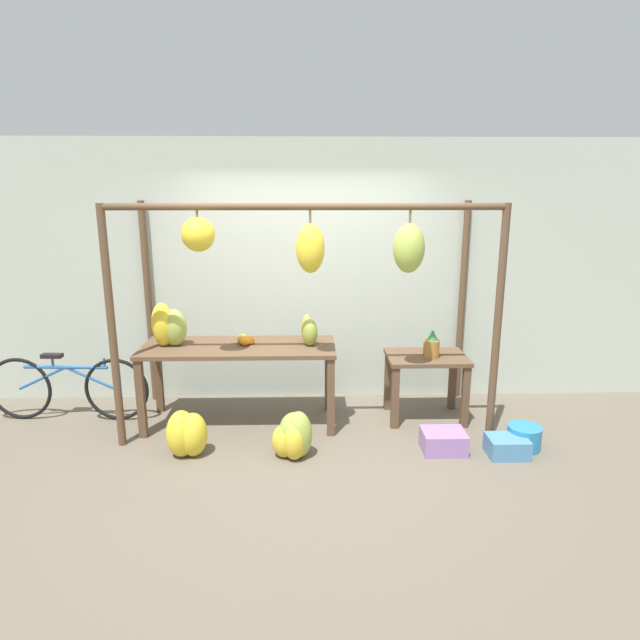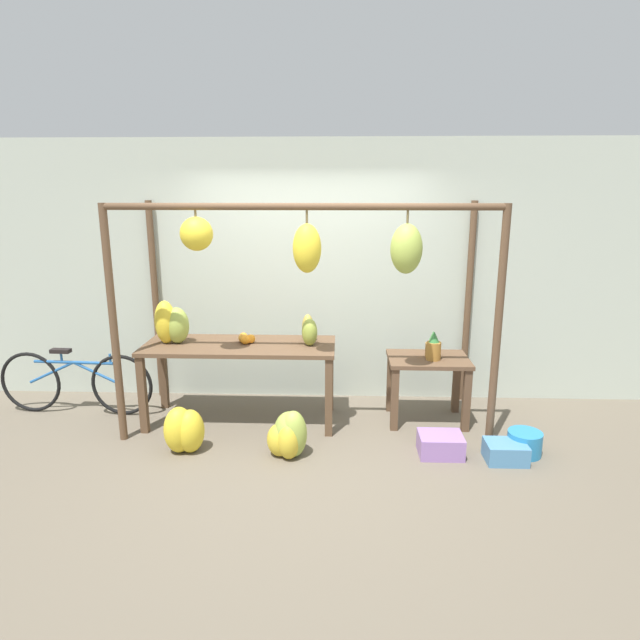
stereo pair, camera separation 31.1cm
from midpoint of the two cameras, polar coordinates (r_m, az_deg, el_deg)
ground_plane at (r=4.84m, az=-0.05°, el=-14.31°), size 20.00×20.00×0.00m
shop_wall_back at (r=5.81m, az=0.51°, el=5.07°), size 8.00×0.08×2.80m
stall_awning at (r=4.77m, az=0.82°, el=5.67°), size 3.46×1.27×2.17m
display_table_main at (r=5.30m, az=-6.89°, el=-3.70°), size 1.87×0.71×0.80m
display_table_side at (r=5.46m, az=13.03°, el=-5.49°), size 0.79×0.56×0.67m
banana_pile_on_table at (r=5.37m, az=-14.02°, el=-0.40°), size 0.38×0.29×0.43m
orange_pile at (r=5.29m, az=-6.18°, el=-2.00°), size 0.17×0.19×0.10m
pineapple_cluster at (r=5.37m, az=13.61°, el=-2.82°), size 0.15×0.23×0.28m
banana_pile_ground_left at (r=4.93m, az=-12.50°, el=-11.44°), size 0.45×0.37×0.42m
banana_pile_ground_right at (r=4.75m, az=-1.44°, el=-12.29°), size 0.44×0.40×0.43m
fruit_crate_white at (r=4.97m, az=14.53°, el=-12.77°), size 0.38×0.30×0.19m
blue_bucket at (r=5.20m, az=22.62°, el=-12.05°), size 0.30×0.30×0.21m
parked_bicycle at (r=6.04m, az=-23.29°, el=-6.11°), size 1.64×0.11×0.70m
papaya_pile at (r=5.19m, az=0.54°, el=-1.24°), size 0.21×0.35×0.27m
fruit_crate_purple at (r=5.03m, az=20.91°, el=-13.03°), size 0.34×0.27×0.17m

